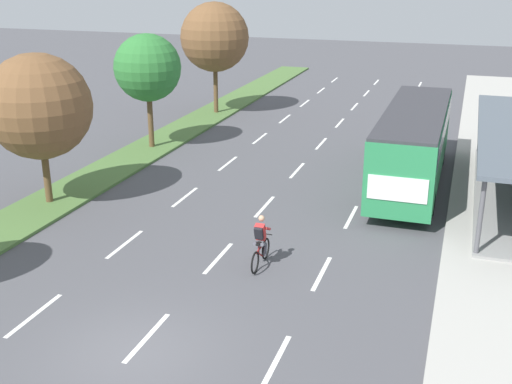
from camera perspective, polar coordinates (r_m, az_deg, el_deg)
The scene contains 11 objects.
ground_plane at distance 16.79m, azimuth -10.88°, elevation -13.90°, with size 140.00×140.00×0.00m, color #4C4C51.
median_strip at distance 36.75m, azimuth -7.20°, elevation 5.17°, with size 2.60×52.00×0.12m, color #4C7038.
sidewalk_right at distance 33.35m, azimuth 21.20°, elevation 2.48°, with size 4.50×52.00×0.15m, color #ADAAA3.
lane_divider_left at distance 33.46m, azimuth -0.99°, elevation 3.77°, with size 0.14×47.60×0.01m.
lane_divider_center at distance 32.50m, azimuth 4.84°, elevation 3.22°, with size 0.14×47.60×0.01m.
lane_divider_right at distance 31.90m, azimuth 10.96°, elevation 2.61°, with size 0.14×47.60×0.01m.
bus at distance 28.44m, azimuth 13.90°, elevation 4.62°, with size 2.54×11.29×3.37m.
cyclist at distance 20.41m, azimuth 0.40°, elevation -4.60°, with size 0.46×1.82×1.71m.
median_tree_second at distance 26.15m, azimuth -18.83°, elevation 7.23°, with size 4.10×4.10×5.95m.
median_tree_third at distance 33.31m, azimuth -9.66°, elevation 10.86°, with size 3.41×3.41×5.83m.
median_tree_fourth at distance 41.03m, azimuth -3.71°, elevation 13.62°, with size 4.29×4.29×6.91m.
Camera 1 is at (7.27, -12.02, 9.19)m, focal length 44.81 mm.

